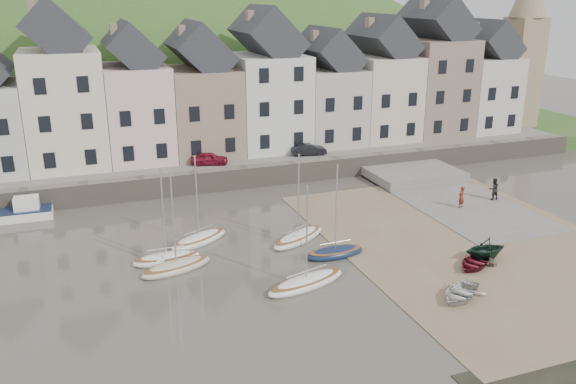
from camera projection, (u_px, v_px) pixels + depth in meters
name	position (u px, v px, depth m)	size (l,w,h in m)	color
ground	(322.00, 267.00, 36.36)	(160.00, 160.00, 0.00)	#464037
quay_land	(206.00, 140.00, 64.58)	(90.00, 30.00, 1.50)	#365722
quay_street	(233.00, 160.00, 54.10)	(70.00, 7.00, 0.10)	slate
seawall	(244.00, 177.00, 51.19)	(70.00, 1.20, 1.80)	slate
beach	(471.00, 242.00, 39.95)	(18.00, 26.00, 0.06)	#7C634C
slipway	(452.00, 199.00, 48.37)	(8.00, 18.00, 0.12)	slate
hillside	(141.00, 219.00, 93.81)	(134.40, 84.00, 84.00)	#365722
townhouse_terrace	(240.00, 90.00, 55.95)	(61.05, 8.00, 13.93)	white
church_spire	(524.00, 40.00, 65.51)	(4.00, 4.00, 18.00)	#997F60
sailboat_0	(167.00, 258.00, 36.99)	(4.24, 1.58, 6.32)	white
sailboat_1	(199.00, 239.00, 39.87)	(4.74, 3.51, 6.32)	white
sailboat_2	(176.00, 267.00, 35.87)	(4.80, 2.77, 6.32)	beige
sailboat_3	(298.00, 237.00, 40.21)	(4.99, 3.78, 6.32)	white
sailboat_4	(306.00, 282.00, 33.95)	(5.51, 2.92, 6.32)	white
sailboat_5	(335.00, 252.00, 37.85)	(4.02, 1.66, 6.32)	#13213E
motorboat_2	(19.00, 212.00, 43.88)	(5.03, 1.88, 1.70)	white
rowboat_white	(460.00, 293.00, 32.47)	(2.27, 3.18, 0.66)	silver
rowboat_green	(485.00, 248.00, 37.13)	(2.39, 2.77, 1.46)	black
rowboat_red	(474.00, 262.00, 36.16)	(2.14, 2.99, 0.62)	maroon
person_red	(461.00, 197.00, 45.90)	(0.63, 0.41, 1.73)	maroon
person_dark	(494.00, 189.00, 47.72)	(0.87, 0.68, 1.79)	black
car_left	(209.00, 158.00, 52.22)	(1.31, 3.25, 1.11)	maroon
car_right	(309.00, 149.00, 55.32)	(1.15, 3.30, 1.09)	black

